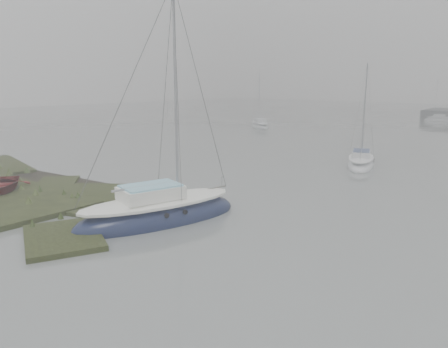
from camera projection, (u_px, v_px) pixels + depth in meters
ground at (374, 144)px, 38.71m from camera, size 160.00×160.00×0.00m
sailboat_main at (158, 214)px, 17.38m from camera, size 4.11×7.31×9.80m
sailboat_white at (361, 163)px, 28.54m from camera, size 3.31×5.32×7.14m
sailboat_far_a at (260, 126)px, 52.27m from camera, size 4.87×4.53×7.08m
sailboat_far_c at (438, 119)px, 61.04m from camera, size 4.54×1.79×6.26m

